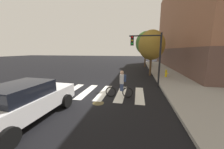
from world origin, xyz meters
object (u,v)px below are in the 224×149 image
street_tree_near (152,45)px  street_tree_mid (146,43)px  traffic_light_near (149,51)px  sedan_near (24,101)px  fire_hydrant (166,73)px  cyclist (121,84)px  manhole_cover (98,103)px

street_tree_near → street_tree_mid: (-0.17, 8.10, 0.66)m
traffic_light_near → street_tree_near: size_ratio=0.82×
street_tree_near → street_tree_mid: size_ratio=0.84×
sedan_near → street_tree_mid: bearing=73.0°
sedan_near → fire_hydrant: bearing=52.6°
cyclist → street_tree_mid: street_tree_mid is taller
manhole_cover → fire_hydrant: size_ratio=0.82×
sedan_near → street_tree_mid: street_tree_mid is taller
sedan_near → street_tree_mid: size_ratio=0.77×
sedan_near → traffic_light_near: size_ratio=1.12×
manhole_cover → fire_hydrant: 9.13m
sedan_near → fire_hydrant: size_ratio=6.01×
manhole_cover → cyclist: 1.82m
fire_hydrant → street_tree_mid: bearing=100.1°
cyclist → manhole_cover: bearing=-134.4°
cyclist → street_tree_near: (2.42, 7.70, 2.63)m
cyclist → fire_hydrant: size_ratio=2.19×
street_tree_mid → fire_hydrant: bearing=-79.9°
cyclist → sedan_near: bearing=-136.6°
manhole_cover → street_tree_near: 10.15m
sedan_near → traffic_light_near: (5.40, 6.30, 2.04)m
cyclist → traffic_light_near: 3.96m
cyclist → traffic_light_near: size_ratio=0.41×
manhole_cover → sedan_near: bearing=-137.7°
sedan_near → traffic_light_near: 8.55m
traffic_light_near → manhole_cover: bearing=-125.8°
fire_hydrant → street_tree_near: size_ratio=0.15×
manhole_cover → street_tree_mid: bearing=78.7°
sedan_near → manhole_cover: bearing=42.3°
manhole_cover → sedan_near: 3.44m
sedan_near → street_tree_near: 12.91m
traffic_light_near → cyclist: bearing=-121.8°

